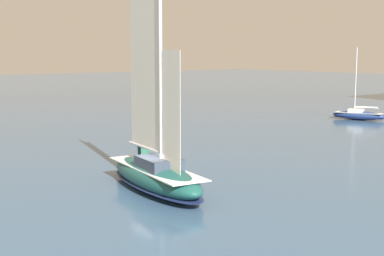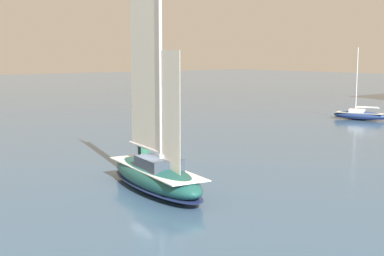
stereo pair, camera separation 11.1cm
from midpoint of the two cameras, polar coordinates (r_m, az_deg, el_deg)
The scene contains 4 objects.
ground_plane at distance 34.36m, azimuth -4.00°, elevation -6.64°, with size 400.00×400.00×0.00m, color #385675.
sailboat_main at distance 34.07m, azimuth -4.00°, elevation -4.76°, with size 11.17×4.72×14.86m.
sailboat_moored_near_marina at distance 74.06m, azimuth 17.28°, elevation 1.34°, with size 7.13×4.17×9.48m.
channel_buoy at distance 52.55m, azimuth -5.28°, elevation -0.55°, with size 1.32×1.32×2.35m.
Camera 1 is at (27.18, -19.17, 8.59)m, focal length 50.00 mm.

